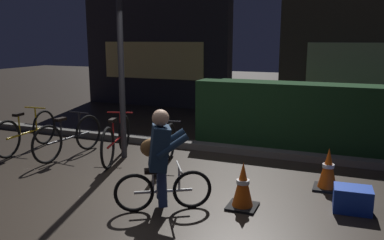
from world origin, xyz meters
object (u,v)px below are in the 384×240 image
object	(u,v)px
parked_bike_center_right	(164,147)
cyclist	(161,160)
parked_bike_left_mid	(69,137)
traffic_cone_far	(328,170)
blue_crate	(352,199)
traffic_cone_near	(243,186)
parked_bike_center_left	(117,139)
parked_bike_leftmost	(27,132)
street_post	(121,72)

from	to	relation	value
parked_bike_center_right	cyclist	world-z (taller)	cyclist
parked_bike_left_mid	traffic_cone_far	xyz separation A→B (m)	(4.35, 0.04, -0.06)
blue_crate	traffic_cone_near	bearing A→B (deg)	-162.33
parked_bike_left_mid	parked_bike_center_left	size ratio (longest dim) A/B	0.99
blue_crate	cyclist	size ratio (longest dim) A/B	0.35
cyclist	parked_bike_center_left	bearing A→B (deg)	104.61
blue_crate	cyclist	bearing A→B (deg)	-159.21
parked_bike_left_mid	traffic_cone_near	xyz separation A→B (m)	(3.42, -1.00, -0.06)
parked_bike_leftmost	parked_bike_center_right	bearing A→B (deg)	-92.35
parked_bike_left_mid	blue_crate	distance (m)	4.72
cyclist	traffic_cone_near	bearing A→B (deg)	-6.51
parked_bike_left_mid	cyclist	bearing A→B (deg)	-113.37
parked_bike_center_right	traffic_cone_near	size ratio (longest dim) A/B	2.60
parked_bike_leftmost	cyclist	xyz separation A→B (m)	(3.48, -1.42, 0.28)
traffic_cone_near	traffic_cone_far	distance (m)	1.40
parked_bike_center_left	traffic_cone_near	bearing A→B (deg)	-131.16
parked_bike_leftmost	traffic_cone_far	bearing A→B (deg)	-94.06
parked_bike_left_mid	traffic_cone_far	size ratio (longest dim) A/B	2.78
street_post	traffic_cone_near	xyz separation A→B (m)	(2.49, -1.30, -1.21)
parked_bike_center_left	cyclist	distance (m)	2.28
street_post	parked_bike_left_mid	bearing A→B (deg)	-162.33
blue_crate	cyclist	xyz separation A→B (m)	(-2.16, -0.82, 0.48)
parked_bike_leftmost	parked_bike_center_left	xyz separation A→B (m)	(1.85, 0.15, 0.00)
traffic_cone_near	traffic_cone_far	bearing A→B (deg)	48.50
parked_bike_center_right	blue_crate	xyz separation A→B (m)	(2.87, -0.71, -0.18)
blue_crate	parked_bike_left_mid	bearing A→B (deg)	172.67
parked_bike_leftmost	parked_bike_center_left	distance (m)	1.85
parked_bike_center_right	parked_bike_left_mid	bearing A→B (deg)	81.69
traffic_cone_far	parked_bike_leftmost	bearing A→B (deg)	-179.47
parked_bike_leftmost	parked_bike_center_left	world-z (taller)	parked_bike_center_left
parked_bike_left_mid	parked_bike_center_right	distance (m)	1.81
parked_bike_center_left	parked_bike_center_right	bearing A→B (deg)	-109.62
street_post	blue_crate	size ratio (longest dim) A/B	6.79
parked_bike_center_left	traffic_cone_far	bearing A→B (deg)	-108.49
parked_bike_center_right	street_post	bearing A→B (deg)	65.83
traffic_cone_far	blue_crate	world-z (taller)	traffic_cone_far
parked_bike_leftmost	blue_crate	bearing A→B (deg)	-100.64
parked_bike_center_right	traffic_cone_far	size ratio (longest dim) A/B	2.60
street_post	traffic_cone_near	world-z (taller)	street_post
parked_bike_center_right	traffic_cone_near	bearing A→B (deg)	-135.98
parked_bike_left_mid	parked_bike_center_right	world-z (taller)	parked_bike_left_mid
street_post	cyclist	bearing A→B (deg)	-47.46
traffic_cone_far	blue_crate	bearing A→B (deg)	-62.98
cyclist	parked_bike_left_mid	bearing A→B (deg)	119.07
street_post	parked_bike_center_left	size ratio (longest dim) A/B	1.82
street_post	parked_bike_center_right	xyz separation A→B (m)	(0.87, -0.19, -1.17)
parked_bike_left_mid	traffic_cone_far	bearing A→B (deg)	-83.27
traffic_cone_near	traffic_cone_far	size ratio (longest dim) A/B	1.00
traffic_cone_near	blue_crate	xyz separation A→B (m)	(1.26, 0.40, -0.13)
parked_bike_left_mid	blue_crate	xyz separation A→B (m)	(4.68, -0.60, -0.19)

